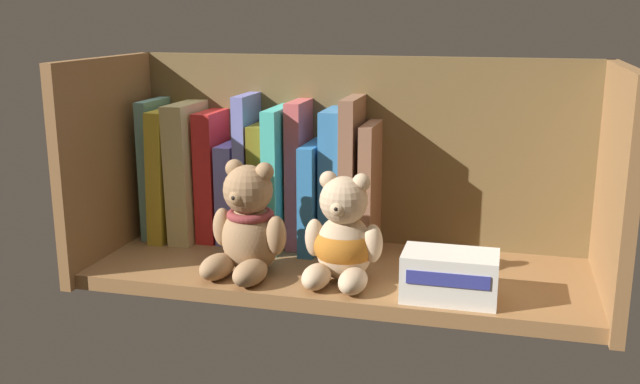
{
  "coord_description": "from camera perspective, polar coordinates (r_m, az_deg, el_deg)",
  "views": [
    {
      "loc": [
        21.23,
        -92.66,
        36.34
      ],
      "look_at": [
        -2.85,
        0.0,
        12.56
      ],
      "focal_mm": 40.51,
      "sensor_mm": 36.0,
      "label": 1
    }
  ],
  "objects": [
    {
      "name": "book_0",
      "position": [
        1.17,
        -12.61,
        1.95
      ],
      "size": [
        1.75,
        10.81,
        21.46
      ],
      "primitive_type": "cube",
      "color": "#6CA9A1",
      "rests_on": "shelf_board"
    },
    {
      "name": "book_4",
      "position": [
        1.12,
        -6.82,
        0.07
      ],
      "size": [
        2.69,
        9.49,
        15.14
      ],
      "primitive_type": "cube",
      "color": "#7074D0",
      "rests_on": "shelf_board"
    },
    {
      "name": "book_9",
      "position": [
        1.08,
        -0.23,
        -0.13
      ],
      "size": [
        2.24,
        14.31,
        16.02
      ],
      "primitive_type": "cube",
      "color": "#2C71B1",
      "rests_on": "shelf_board"
    },
    {
      "name": "book_5",
      "position": [
        1.11,
        -5.59,
        1.88
      ],
      "size": [
        1.83,
        9.7,
        22.64
      ],
      "primitive_type": "cube",
      "color": "#7073BF",
      "rests_on": "shelf_board"
    },
    {
      "name": "book_2",
      "position": [
        1.14,
        -10.02,
        1.75
      ],
      "size": [
        3.78,
        13.49,
        21.23
      ],
      "primitive_type": "cube",
      "rotation": [
        0.0,
        -0.02,
        0.0
      ],
      "color": "#CABE7D",
      "rests_on": "shelf_board"
    },
    {
      "name": "book_11",
      "position": [
        1.06,
        2.84,
        1.44
      ],
      "size": [
        2.1,
        12.24,
        22.76
      ],
      "primitive_type": "cube",
      "color": "#885D44",
      "rests_on": "shelf_board"
    },
    {
      "name": "small_product_box",
      "position": [
        0.91,
        10.21,
        -6.54
      ],
      "size": [
        11.6,
        7.01,
        5.96
      ],
      "color": "silver",
      "rests_on": "shelf_board"
    },
    {
      "name": "book_3",
      "position": [
        1.13,
        -8.36,
        1.35
      ],
      "size": [
        2.98,
        9.42,
        19.94
      ],
      "primitive_type": "cube",
      "rotation": [
        0.0,
        -0.0,
        0.0
      ],
      "color": "red",
      "rests_on": "shelf_board"
    },
    {
      "name": "shelf_side_panel_right",
      "position": [
        0.96,
        22.23,
        0.14
      ],
      "size": [
        1.6,
        26.91,
        30.29
      ],
      "primitive_type": "cube",
      "color": "olive",
      "rests_on": "ground"
    },
    {
      "name": "book_10",
      "position": [
        1.07,
        1.31,
        1.05
      ],
      "size": [
        2.92,
        11.11,
        20.94
      ],
      "primitive_type": "cube",
      "color": "#367BBB",
      "rests_on": "shelf_board"
    },
    {
      "name": "book_6",
      "position": [
        1.1,
        -4.27,
        0.74
      ],
      "size": [
        2.66,
        10.13,
        18.44
      ],
      "primitive_type": "cube",
      "color": "brown",
      "rests_on": "shelf_board"
    },
    {
      "name": "shelf_back_panel",
      "position": [
        1.1,
        3.13,
        2.79
      ],
      "size": [
        70.16,
        1.2,
        30.29
      ],
      "primitive_type": "cube",
      "color": "brown",
      "rests_on": "ground"
    },
    {
      "name": "shelf_board",
      "position": [
        1.01,
        1.57,
        -6.45
      ],
      "size": [
        67.76,
        24.51,
        2.0
      ],
      "primitive_type": "cube",
      "color": "olive",
      "rests_on": "ground"
    },
    {
      "name": "book_7",
      "position": [
        1.09,
        -2.89,
        1.32
      ],
      "size": [
        2.13,
        14.87,
        21.04
      ],
      "primitive_type": "cube",
      "color": "#44C0B2",
      "rests_on": "shelf_board"
    },
    {
      "name": "shelf_side_panel_left",
      "position": [
        1.1,
        -16.24,
        2.31
      ],
      "size": [
        1.6,
        26.91,
        30.29
      ],
      "primitive_type": "cube",
      "color": "olive",
      "rests_on": "ground"
    },
    {
      "name": "teddy_bear_larger",
      "position": [
        0.97,
        -5.74,
        -2.74
      ],
      "size": [
        11.59,
        12.0,
        15.43
      ],
      "color": "#93704C",
      "rests_on": "shelf_board"
    },
    {
      "name": "book_1",
      "position": [
        1.16,
        -11.5,
        1.59
      ],
      "size": [
        2.97,
        14.12,
        20.28
      ],
      "primitive_type": "cube",
      "rotation": [
        0.0,
        0.03,
        0.0
      ],
      "color": "gold",
      "rests_on": "shelf_board"
    },
    {
      "name": "book_12",
      "position": [
        1.06,
        4.09,
        0.42
      ],
      "size": [
        1.89,
        11.66,
        19.12
      ],
      "primitive_type": "cube",
      "color": "#8A5D44",
      "rests_on": "shelf_board"
    },
    {
      "name": "teddy_bear_smaller",
      "position": [
        0.94,
        1.84,
        -3.76
      ],
      "size": [
        10.67,
        11.19,
        14.56
      ],
      "color": "tan",
      "rests_on": "shelf_board"
    },
    {
      "name": "book_8",
      "position": [
        1.08,
        -1.59,
        1.47
      ],
      "size": [
        2.26,
        9.04,
        21.9
      ],
      "primitive_type": "cube",
      "color": "#C95454",
      "rests_on": "shelf_board"
    }
  ]
}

